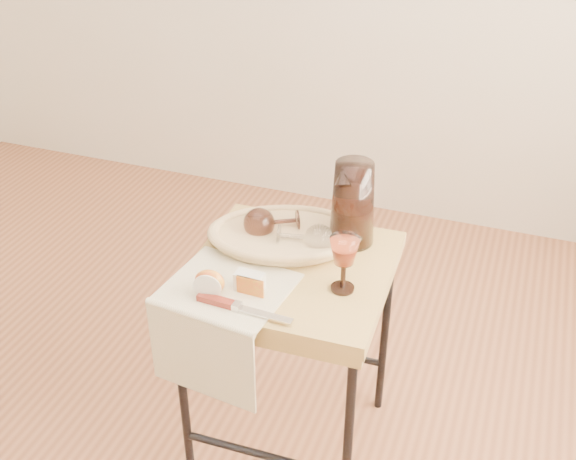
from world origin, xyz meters
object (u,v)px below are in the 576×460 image
at_px(goblet_lying_b, 302,237).
at_px(apple_half, 210,282).
at_px(table_knife, 240,307).
at_px(pitcher, 353,203).
at_px(tea_towel, 228,288).
at_px(wine_goblet, 344,264).
at_px(goblet_lying_a, 276,222).
at_px(side_table, 290,360).
at_px(bread_basket, 285,237).

height_order(goblet_lying_b, apple_half, goblet_lying_b).
height_order(apple_half, table_knife, apple_half).
height_order(pitcher, table_knife, pitcher).
distance_m(tea_towel, wine_goblet, 0.29).
xyz_separation_m(apple_half, table_knife, (0.09, -0.03, -0.02)).
xyz_separation_m(goblet_lying_a, pitcher, (0.19, 0.06, 0.06)).
relative_size(side_table, goblet_lying_a, 4.68).
height_order(bread_basket, pitcher, pitcher).
distance_m(side_table, goblet_lying_a, 0.40).
bearing_deg(table_knife, wine_goblet, 42.70).
xyz_separation_m(goblet_lying_a, goblet_lying_b, (0.09, -0.04, -0.01)).
relative_size(tea_towel, apple_half, 3.96).
bearing_deg(goblet_lying_b, bread_basket, 145.62).
distance_m(tea_towel, goblet_lying_a, 0.26).
relative_size(bread_basket, goblet_lying_a, 2.64).
bearing_deg(wine_goblet, bread_basket, 145.06).
height_order(tea_towel, pitcher, pitcher).
distance_m(pitcher, wine_goblet, 0.23).
height_order(side_table, table_knife, table_knife).
distance_m(goblet_lying_b, table_knife, 0.29).
height_order(side_table, tea_towel, tea_towel).
bearing_deg(wine_goblet, goblet_lying_a, 146.14).
bearing_deg(bread_basket, goblet_lying_b, -41.35).
distance_m(goblet_lying_a, wine_goblet, 0.28).
xyz_separation_m(pitcher, table_knife, (-0.16, -0.39, -0.10)).
bearing_deg(goblet_lying_a, side_table, 98.60).
relative_size(pitcher, apple_half, 3.69).
xyz_separation_m(goblet_lying_a, table_knife, (0.03, -0.33, -0.04)).
bearing_deg(goblet_lying_b, wine_goblet, -51.53).
height_order(goblet_lying_b, table_knife, goblet_lying_b).
bearing_deg(side_table, goblet_lying_a, 127.45).
bearing_deg(table_knife, goblet_lying_a, 98.93).
bearing_deg(goblet_lying_b, pitcher, 31.12).
bearing_deg(goblet_lying_b, side_table, -107.57).
relative_size(side_table, goblet_lying_b, 5.34).
bearing_deg(apple_half, side_table, 43.26).
bearing_deg(apple_half, goblet_lying_a, 68.92).
distance_m(pitcher, apple_half, 0.44).
distance_m(pitcher, table_knife, 0.43).
distance_m(tea_towel, table_knife, 0.10).
bearing_deg(table_knife, side_table, 80.88).
height_order(tea_towel, table_knife, table_knife).
bearing_deg(goblet_lying_a, goblet_lying_b, 127.52).
bearing_deg(side_table, apple_half, -127.00).
relative_size(side_table, bread_basket, 1.77).
relative_size(goblet_lying_a, goblet_lying_b, 1.14).
height_order(goblet_lying_a, wine_goblet, wine_goblet).
distance_m(tea_towel, bread_basket, 0.25).
height_order(goblet_lying_a, apple_half, goblet_lying_a).
xyz_separation_m(wine_goblet, table_knife, (-0.20, -0.17, -0.06)).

